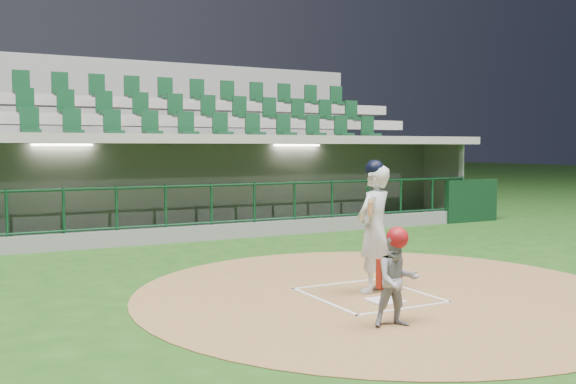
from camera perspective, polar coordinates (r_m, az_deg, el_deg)
ground at (r=9.55m, az=6.13°, el=-8.82°), size 120.00×120.00×0.00m
dirt_circle at (r=9.56m, az=8.32°, el=-8.80°), size 7.20×7.20×0.01m
home_plate at (r=8.99m, az=8.64°, el=-9.52°), size 0.43×0.43×0.02m
batter_box_chalk at (r=9.30m, az=7.16°, el=-9.07°), size 1.55×1.80×0.01m
dugout_structure at (r=16.47m, az=-8.95°, el=-0.08°), size 16.40×3.70×3.00m
seating_deck at (r=19.37m, az=-12.02°, el=1.87°), size 17.00×6.72×5.15m
batter at (r=9.38m, az=7.67°, el=-3.05°), size 0.94×0.98×1.92m
catcher at (r=7.68m, az=9.63°, el=-7.47°), size 0.63×0.55×1.18m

